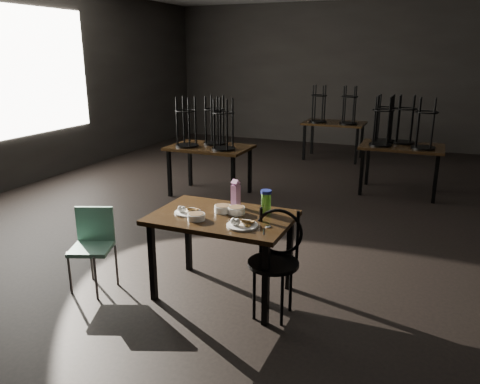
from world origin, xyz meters
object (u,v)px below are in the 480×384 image
at_px(main_table, 222,224).
at_px(school_chair, 93,241).
at_px(juice_carton, 236,194).
at_px(bentwood_chair, 275,254).
at_px(water_bottle, 266,202).

distance_m(main_table, school_chair, 1.21).
bearing_deg(juice_carton, main_table, -93.74).
distance_m(bentwood_chair, school_chair, 1.69).
distance_m(water_bottle, school_chair, 1.62).
bearing_deg(water_bottle, main_table, -149.07).
bearing_deg(water_bottle, juice_carton, 168.91).
bearing_deg(bentwood_chair, water_bottle, 118.33).
height_order(water_bottle, school_chair, water_bottle).
relative_size(main_table, juice_carton, 4.68).
height_order(main_table, water_bottle, water_bottle).
xyz_separation_m(main_table, juice_carton, (0.02, 0.26, 0.20)).
distance_m(juice_carton, water_bottle, 0.32).
bearing_deg(juice_carton, school_chair, -153.67).
bearing_deg(juice_carton, bentwood_chair, -35.15).
height_order(water_bottle, bentwood_chair, water_bottle).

